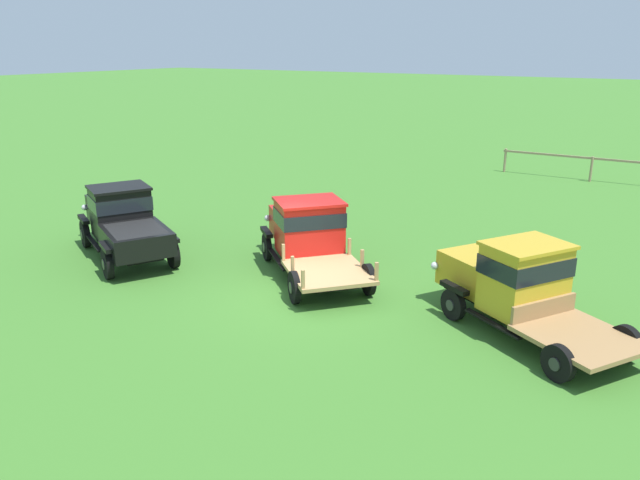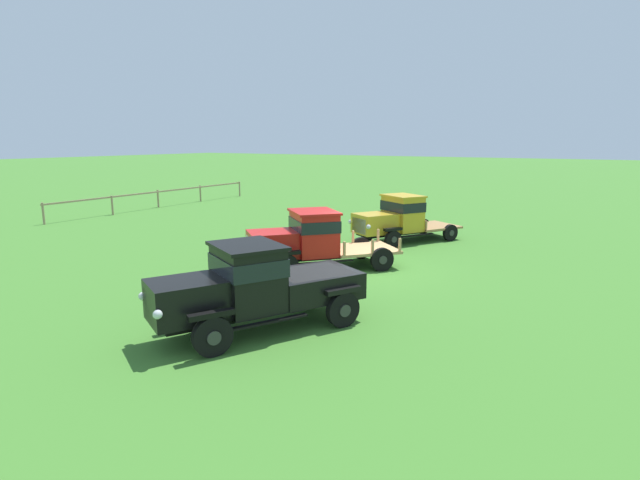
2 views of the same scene
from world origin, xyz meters
TOP-DOWN VIEW (x-y plane):
  - ground_plane at (0.00, 0.00)m, footprint 240.00×240.00m
  - paddock_fence at (7.93, 19.41)m, footprint 16.57×0.54m
  - vintage_truck_foreground_near at (-6.55, -0.17)m, footprint 5.39×3.94m
  - vintage_truck_second_in_line at (-1.04, 1.82)m, footprint 5.23×4.97m
  - vintage_truck_midrow_center at (5.21, 0.96)m, footprint 5.34×4.21m

SIDE VIEW (x-z plane):
  - ground_plane at x=0.00m, z-range 0.00..0.00m
  - paddock_fence at x=7.93m, z-range 0.29..1.50m
  - vintage_truck_midrow_center at x=5.21m, z-range 0.04..2.16m
  - vintage_truck_foreground_near at x=-6.55m, z-range 0.04..2.19m
  - vintage_truck_second_in_line at x=-1.04m, z-range 0.08..2.20m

